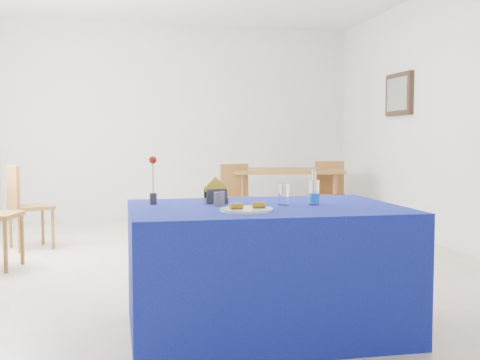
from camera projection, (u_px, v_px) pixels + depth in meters
The scene contains 17 objects.
floor at pixel (224, 267), 5.42m from camera, with size 7.00×7.00×0.00m, color beige.
room_shell at pixel (224, 72), 5.29m from camera, with size 7.00×7.00×7.00m.
picture_frame at pixel (399, 94), 7.36m from camera, with size 0.06×0.64×0.52m, color black.
picture_art at pixel (397, 94), 7.35m from camera, with size 0.02×0.52×0.40m, color #998C66.
plate at pixel (246, 210), 3.34m from camera, with size 0.30×0.30×0.01m, color white.
drinking_glass at pixel (284, 194), 3.64m from camera, with size 0.06×0.06×0.13m, color white.
salt_shaker at pixel (222, 198), 3.61m from camera, with size 0.03×0.03×0.09m, color gray.
pepper_shaker at pixel (217, 199), 3.55m from camera, with size 0.03×0.03×0.09m, color slate.
blue_table at pixel (265, 269), 3.62m from camera, with size 1.60×1.10×0.76m.
water_bottle at pixel (314, 193), 3.65m from camera, with size 0.07×0.07×0.21m.
napkin_holder at pixel (216, 196), 3.72m from camera, with size 0.16×0.09×0.17m.
rose_vase at pixel (153, 181), 3.66m from camera, with size 0.05×0.05×0.30m.
oak_table at pixel (285, 175), 8.02m from camera, with size 1.53×1.09×0.76m.
chair_bg_left at pixel (237, 193), 7.50m from camera, with size 0.44×0.44×0.84m.
chair_bg_right at pixel (330, 189), 7.88m from camera, with size 0.48×0.48×0.86m.
chair_win_b at pixel (23, 201), 6.25m from camera, with size 0.52×0.52×0.89m.
banana_pieces at pixel (248, 205), 3.33m from camera, with size 0.21×0.07×0.03m.
Camera 1 is at (-0.94, -5.27, 1.16)m, focal length 45.00 mm.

